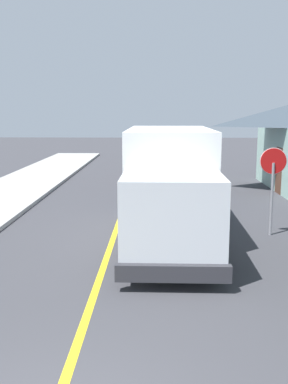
% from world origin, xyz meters
% --- Properties ---
extents(centre_line_yellow, '(0.16, 56.00, 0.01)m').
position_xyz_m(centre_line_yellow, '(0.00, 10.00, 0.00)').
color(centre_line_yellow, gold).
rests_on(centre_line_yellow, ground).
extents(box_truck, '(2.46, 7.20, 3.20)m').
position_xyz_m(box_truck, '(1.65, 8.21, 1.77)').
color(box_truck, white).
rests_on(box_truck, ground).
extents(parked_car_near, '(1.98, 4.47, 1.67)m').
position_xyz_m(parked_car_near, '(2.45, 14.22, 0.79)').
color(parked_car_near, '#2D4793').
rests_on(parked_car_near, ground).
extents(parked_car_mid, '(1.97, 4.47, 1.67)m').
position_xyz_m(parked_car_mid, '(2.03, 21.05, 0.79)').
color(parked_car_mid, maroon).
rests_on(parked_car_mid, ground).
extents(parked_car_far, '(1.96, 4.46, 1.67)m').
position_xyz_m(parked_car_far, '(2.33, 27.93, 0.79)').
color(parked_car_far, silver).
rests_on(parked_car_far, ground).
extents(stop_sign, '(0.80, 0.10, 2.65)m').
position_xyz_m(stop_sign, '(4.73, 8.87, 1.86)').
color(stop_sign, gray).
rests_on(stop_sign, ground).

